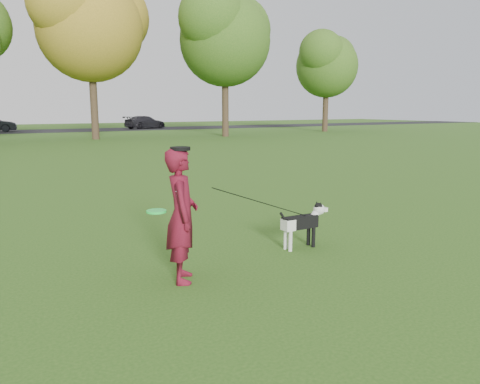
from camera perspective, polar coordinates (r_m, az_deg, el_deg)
ground at (r=6.66m, az=-0.06°, el=-8.05°), size 120.00×120.00×0.00m
road at (r=45.65m, az=-25.87°, el=6.63°), size 120.00×7.00×0.02m
man at (r=5.66m, az=-7.12°, el=-2.86°), size 0.58×0.70×1.63m
dog at (r=7.10m, az=7.77°, el=-3.49°), size 0.90×0.18×0.68m
car_right at (r=47.93m, az=-11.48°, el=8.34°), size 4.65×3.10×1.25m
man_held_items at (r=6.39m, az=3.19°, el=-1.45°), size 2.69×0.53×1.18m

